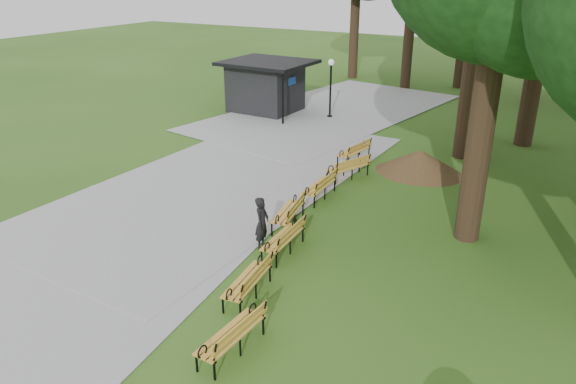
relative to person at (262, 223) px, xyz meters
The scene contains 13 objects.
ground 1.17m from the person, 93.81° to the left, with size 100.00×100.00×0.00m, color #2F5A19.
path 5.67m from the person, 136.25° to the left, with size 12.00×38.00×0.06m, color #99999C.
person is the anchor object (origin of this frame).
kiosk 15.68m from the person, 120.97° to the left, with size 4.38×3.81×2.74m, color black, non-canonical shape.
lamp_post 14.60m from the person, 107.61° to the left, with size 0.32×0.32×3.01m.
dirt_mound 8.31m from the person, 75.35° to the left, with size 2.81×2.81×0.90m, color #47301C.
bench_0 4.52m from the person, 66.36° to the right, with size 1.90×0.64×0.88m, color gold, non-canonical shape.
bench_1 2.50m from the person, 66.56° to the right, with size 1.90×0.64×0.88m, color gold, non-canonical shape.
bench_2 0.72m from the person, ahead, with size 1.90×0.64×0.88m, color gold, non-canonical shape.
bench_3 1.62m from the person, 92.27° to the left, with size 1.90×0.64×0.88m, color gold, non-canonical shape.
bench_4 3.95m from the person, 92.40° to the left, with size 1.90×0.64×0.88m, color gold, non-canonical shape.
bench_5 6.14m from the person, 90.44° to the left, with size 1.90×0.64×0.88m, color gold, non-canonical shape.
bench_6 8.02m from the person, 94.27° to the left, with size 1.90×0.64×0.88m, color gold, non-canonical shape.
Camera 1 is at (7.26, -12.33, 7.31)m, focal length 33.86 mm.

